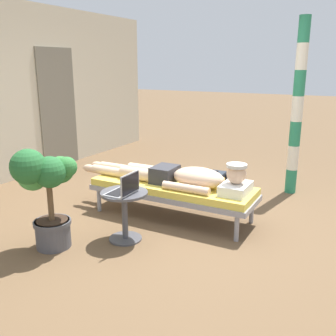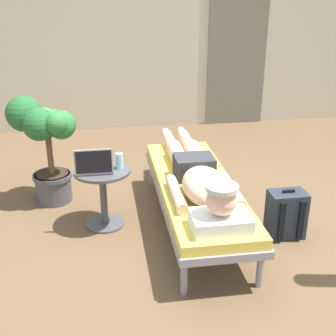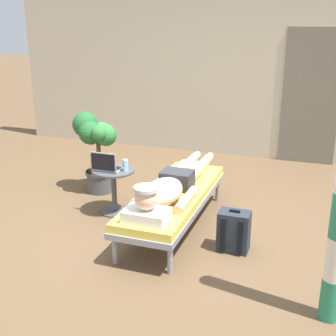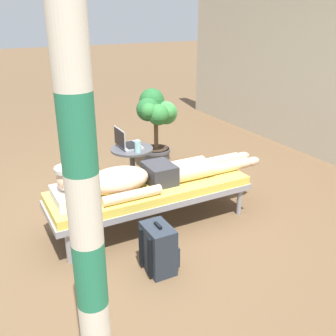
# 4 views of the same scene
# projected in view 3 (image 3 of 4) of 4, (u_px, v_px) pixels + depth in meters

# --- Properties ---
(ground_plane) EXTENTS (40.00, 40.00, 0.00)m
(ground_plane) POSITION_uv_depth(u_px,v_px,m) (157.00, 230.00, 4.74)
(ground_plane) COLOR brown
(house_wall_back) EXTENTS (7.60, 0.20, 2.70)m
(house_wall_back) POSITION_uv_depth(u_px,v_px,m) (235.00, 72.00, 7.04)
(house_wall_back) COLOR beige
(house_wall_back) RESTS_ON ground
(house_door_panel) EXTENTS (0.84, 0.03, 2.04)m
(house_door_panel) POSITION_uv_depth(u_px,v_px,m) (311.00, 98.00, 6.67)
(house_door_panel) COLOR #6D6759
(house_door_panel) RESTS_ON ground
(lounge_chair) EXTENTS (0.64, 1.97, 0.42)m
(lounge_chair) POSITION_uv_depth(u_px,v_px,m) (174.00, 198.00, 4.70)
(lounge_chair) COLOR gray
(lounge_chair) RESTS_ON ground
(person_reclining) EXTENTS (0.53, 2.17, 0.33)m
(person_reclining) POSITION_uv_depth(u_px,v_px,m) (171.00, 186.00, 4.56)
(person_reclining) COLOR white
(person_reclining) RESTS_ON lounge_chair
(side_table) EXTENTS (0.48, 0.48, 0.52)m
(side_table) POSITION_uv_depth(u_px,v_px,m) (114.00, 184.00, 5.07)
(side_table) COLOR #4C4C51
(side_table) RESTS_ON ground
(laptop) EXTENTS (0.31, 0.24, 0.23)m
(laptop) POSITION_uv_depth(u_px,v_px,m) (106.00, 166.00, 4.98)
(laptop) COLOR #A5A8AD
(laptop) RESTS_ON side_table
(drink_glass) EXTENTS (0.06, 0.06, 0.13)m
(drink_glass) POSITION_uv_depth(u_px,v_px,m) (125.00, 165.00, 4.96)
(drink_glass) COLOR #99D8E5
(drink_glass) RESTS_ON side_table
(backpack) EXTENTS (0.30, 0.26, 0.42)m
(backpack) POSITION_uv_depth(u_px,v_px,m) (234.00, 231.00, 4.29)
(backpack) COLOR #262D38
(backpack) RESTS_ON ground
(potted_plant) EXTENTS (0.62, 0.56, 1.03)m
(potted_plant) POSITION_uv_depth(u_px,v_px,m) (97.00, 143.00, 5.64)
(potted_plant) COLOR #4C4C51
(potted_plant) RESTS_ON ground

